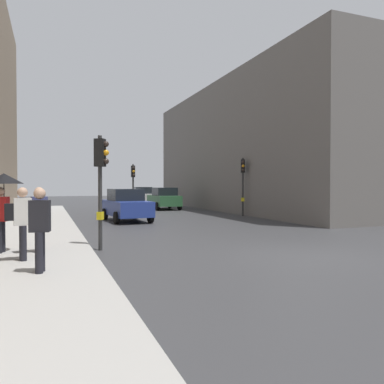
{
  "coord_description": "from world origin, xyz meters",
  "views": [
    {
      "loc": [
        -6.52,
        -8.86,
        1.99
      ],
      "look_at": [
        -0.46,
        7.02,
        1.66
      ],
      "focal_mm": 35.4,
      "sensor_mm": 36.0,
      "label": 1
    }
  ],
  "objects_px": {
    "traffic_light_near_right": "(101,171)",
    "car_white_compact": "(142,196)",
    "pedestrian_with_grey_backpack": "(38,215)",
    "pedestrian_with_umbrella": "(3,190)",
    "pedestrian_with_black_backpack": "(21,219)",
    "traffic_light_mid_street": "(243,176)",
    "traffic_light_far_median": "(133,179)",
    "car_blue_van": "(126,205)",
    "car_green_estate": "(164,198)",
    "pedestrian_in_dark_coat": "(40,226)"
  },
  "relations": [
    {
      "from": "car_blue_van",
      "to": "traffic_light_mid_street",
      "type": "bearing_deg",
      "value": 4.69
    },
    {
      "from": "car_blue_van",
      "to": "traffic_light_near_right",
      "type": "bearing_deg",
      "value": -105.76
    },
    {
      "from": "pedestrian_with_black_backpack",
      "to": "traffic_light_far_median",
      "type": "bearing_deg",
      "value": 69.53
    },
    {
      "from": "pedestrian_with_grey_backpack",
      "to": "car_white_compact",
      "type": "bearing_deg",
      "value": 70.69
    },
    {
      "from": "pedestrian_with_umbrella",
      "to": "pedestrian_with_grey_backpack",
      "type": "bearing_deg",
      "value": -19.52
    },
    {
      "from": "traffic_light_near_right",
      "to": "traffic_light_far_median",
      "type": "relative_size",
      "value": 1.0
    },
    {
      "from": "traffic_light_far_median",
      "to": "car_blue_van",
      "type": "relative_size",
      "value": 0.8
    },
    {
      "from": "traffic_light_near_right",
      "to": "pedestrian_with_grey_backpack",
      "type": "height_order",
      "value": "traffic_light_near_right"
    },
    {
      "from": "pedestrian_with_umbrella",
      "to": "car_green_estate",
      "type": "bearing_deg",
      "value": 61.21
    },
    {
      "from": "traffic_light_near_right",
      "to": "pedestrian_in_dark_coat",
      "type": "bearing_deg",
      "value": -117.48
    },
    {
      "from": "car_green_estate",
      "to": "pedestrian_with_umbrella",
      "type": "distance_m",
      "value": 20.61
    },
    {
      "from": "traffic_light_far_median",
      "to": "pedestrian_with_black_backpack",
      "type": "relative_size",
      "value": 1.96
    },
    {
      "from": "pedestrian_with_umbrella",
      "to": "pedestrian_in_dark_coat",
      "type": "height_order",
      "value": "pedestrian_with_umbrella"
    },
    {
      "from": "traffic_light_far_median",
      "to": "pedestrian_with_black_backpack",
      "type": "xyz_separation_m",
      "value": [
        -6.42,
        -17.2,
        -1.24
      ]
    },
    {
      "from": "traffic_light_near_right",
      "to": "pedestrian_with_umbrella",
      "type": "relative_size",
      "value": 1.63
    },
    {
      "from": "traffic_light_mid_street",
      "to": "pedestrian_in_dark_coat",
      "type": "height_order",
      "value": "traffic_light_mid_street"
    },
    {
      "from": "traffic_light_far_median",
      "to": "pedestrian_with_grey_backpack",
      "type": "relative_size",
      "value": 1.96
    },
    {
      "from": "traffic_light_near_right",
      "to": "car_blue_van",
      "type": "height_order",
      "value": "traffic_light_near_right"
    },
    {
      "from": "car_white_compact",
      "to": "pedestrian_in_dark_coat",
      "type": "height_order",
      "value": "pedestrian_in_dark_coat"
    },
    {
      "from": "car_blue_van",
      "to": "pedestrian_with_umbrella",
      "type": "relative_size",
      "value": 2.02
    },
    {
      "from": "traffic_light_near_right",
      "to": "car_green_estate",
      "type": "height_order",
      "value": "traffic_light_near_right"
    },
    {
      "from": "traffic_light_near_right",
      "to": "car_white_compact",
      "type": "height_order",
      "value": "traffic_light_near_right"
    },
    {
      "from": "pedestrian_with_black_backpack",
      "to": "pedestrian_with_umbrella",
      "type": "bearing_deg",
      "value": 111.36
    },
    {
      "from": "traffic_light_mid_street",
      "to": "pedestrian_in_dark_coat",
      "type": "bearing_deg",
      "value": -132.6
    },
    {
      "from": "traffic_light_far_median",
      "to": "pedestrian_in_dark_coat",
      "type": "relative_size",
      "value": 1.96
    },
    {
      "from": "traffic_light_far_median",
      "to": "pedestrian_with_grey_backpack",
      "type": "height_order",
      "value": "traffic_light_far_median"
    },
    {
      "from": "traffic_light_near_right",
      "to": "pedestrian_in_dark_coat",
      "type": "distance_m",
      "value": 3.82
    },
    {
      "from": "car_green_estate",
      "to": "pedestrian_with_black_backpack",
      "type": "height_order",
      "value": "pedestrian_with_black_backpack"
    },
    {
      "from": "traffic_light_mid_street",
      "to": "pedestrian_with_grey_backpack",
      "type": "relative_size",
      "value": 2.09
    },
    {
      "from": "car_white_compact",
      "to": "pedestrian_with_black_backpack",
      "type": "distance_m",
      "value": 28.15
    },
    {
      "from": "traffic_light_far_median",
      "to": "pedestrian_with_umbrella",
      "type": "distance_m",
      "value": 17.35
    },
    {
      "from": "traffic_light_near_right",
      "to": "pedestrian_with_grey_backpack",
      "type": "xyz_separation_m",
      "value": [
        -1.77,
        -0.68,
        -1.24
      ]
    },
    {
      "from": "traffic_light_mid_street",
      "to": "car_blue_van",
      "type": "relative_size",
      "value": 0.85
    },
    {
      "from": "traffic_light_far_median",
      "to": "pedestrian_with_black_backpack",
      "type": "bearing_deg",
      "value": -110.47
    },
    {
      "from": "traffic_light_far_median",
      "to": "car_white_compact",
      "type": "xyz_separation_m",
      "value": [
        2.88,
        9.36,
        -1.52
      ]
    },
    {
      "from": "traffic_light_mid_street",
      "to": "car_blue_van",
      "type": "xyz_separation_m",
      "value": [
        -7.53,
        -0.62,
        -1.67
      ]
    },
    {
      "from": "traffic_light_mid_street",
      "to": "car_blue_van",
      "type": "height_order",
      "value": "traffic_light_mid_street"
    },
    {
      "from": "car_green_estate",
      "to": "pedestrian_with_umbrella",
      "type": "relative_size",
      "value": 1.97
    },
    {
      "from": "traffic_light_near_right",
      "to": "car_green_estate",
      "type": "xyz_separation_m",
      "value": [
        7.28,
        17.67,
        -1.53
      ]
    },
    {
      "from": "car_blue_van",
      "to": "pedestrian_with_black_backpack",
      "type": "distance_m",
      "value": 11.58
    },
    {
      "from": "pedestrian_in_dark_coat",
      "to": "traffic_light_mid_street",
      "type": "bearing_deg",
      "value": 47.4
    },
    {
      "from": "car_white_compact",
      "to": "pedestrian_with_umbrella",
      "type": "bearing_deg",
      "value": -111.26
    },
    {
      "from": "traffic_light_mid_street",
      "to": "pedestrian_with_grey_backpack",
      "type": "xyz_separation_m",
      "value": [
        -11.82,
        -10.22,
        -1.38
      ]
    },
    {
      "from": "traffic_light_near_right",
      "to": "pedestrian_in_dark_coat",
      "type": "relative_size",
      "value": 1.97
    },
    {
      "from": "car_green_estate",
      "to": "pedestrian_with_umbrella",
      "type": "bearing_deg",
      "value": -118.79
    },
    {
      "from": "traffic_light_near_right",
      "to": "traffic_light_far_median",
      "type": "distance_m",
      "value": 16.11
    },
    {
      "from": "car_green_estate",
      "to": "pedestrian_in_dark_coat",
      "type": "distance_m",
      "value": 22.71
    },
    {
      "from": "car_white_compact",
      "to": "pedestrian_with_umbrella",
      "type": "height_order",
      "value": "pedestrian_with_umbrella"
    },
    {
      "from": "traffic_light_mid_street",
      "to": "pedestrian_in_dark_coat",
      "type": "xyz_separation_m",
      "value": [
        -11.72,
        -12.74,
        -1.42
      ]
    },
    {
      "from": "car_white_compact",
      "to": "pedestrian_with_grey_backpack",
      "type": "distance_m",
      "value": 27.08
    }
  ]
}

